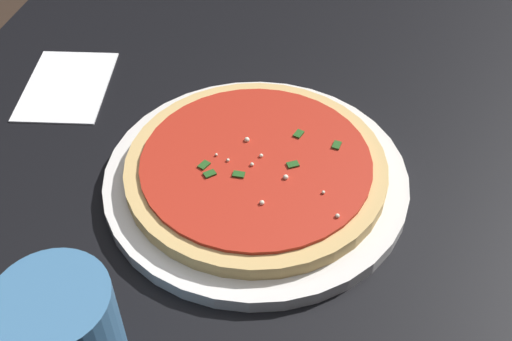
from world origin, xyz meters
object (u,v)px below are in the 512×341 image
Objects in this scene: pizza at (256,167)px; napkin_folded_right at (67,86)px; serving_plate at (256,179)px; cup_tall_drink at (65,337)px.

napkin_folded_right is (-0.11, -0.27, -0.02)m from pizza.
napkin_folded_right is at bearing -112.27° from pizza.
serving_plate is 2.91× the size of cup_tall_drink.
serving_plate is 2.20× the size of napkin_folded_right.
pizza is 2.48× the size of cup_tall_drink.
serving_plate is at bearing 159.46° from cup_tall_drink.
pizza is (0.00, 0.00, 0.02)m from serving_plate.
napkin_folded_right is (-0.11, -0.27, -0.01)m from serving_plate.
serving_plate is at bearing 67.73° from napkin_folded_right.
cup_tall_drink is at bearing -20.54° from serving_plate.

